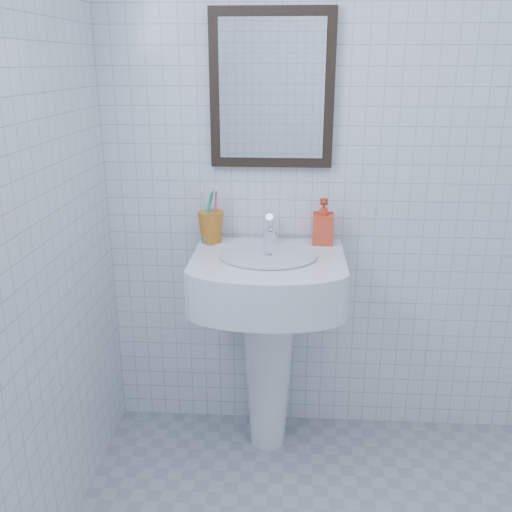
{
  "coord_description": "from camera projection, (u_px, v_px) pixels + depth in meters",
  "views": [
    {
      "loc": [
        -0.3,
        -1.19,
        1.66
      ],
      "look_at": [
        -0.43,
        0.86,
        0.95
      ],
      "focal_mm": 40.0,
      "sensor_mm": 36.0,
      "label": 1
    }
  ],
  "objects": [
    {
      "name": "wall_back",
      "position": [
        363.0,
        164.0,
        2.38
      ],
      "size": [
        2.2,
        0.02,
        2.5
      ],
      "primitive_type": "cube",
      "color": "white",
      "rests_on": "ground"
    },
    {
      "name": "faucet",
      "position": [
        270.0,
        231.0,
        2.39
      ],
      "size": [
        0.06,
        0.13,
        0.15
      ],
      "color": "white",
      "rests_on": "washbasin"
    },
    {
      "name": "toothbrush_cup",
      "position": [
        211.0,
        227.0,
        2.41
      ],
      "size": [
        0.14,
        0.14,
        0.13
      ],
      "primitive_type": null,
      "rotation": [
        0.0,
        0.0,
        0.4
      ],
      "color": "#C16B1B",
      "rests_on": "washbasin"
    },
    {
      "name": "soap_dispenser",
      "position": [
        323.0,
        222.0,
        2.38
      ],
      "size": [
        0.09,
        0.09,
        0.19
      ],
      "primitive_type": "imported",
      "rotation": [
        0.0,
        0.0,
        -0.04
      ],
      "color": "red",
      "rests_on": "washbasin"
    },
    {
      "name": "washbasin",
      "position": [
        268.0,
        319.0,
        2.4
      ],
      "size": [
        0.61,
        0.44,
        0.94
      ],
      "color": "white",
      "rests_on": "ground"
    },
    {
      "name": "wall_mirror",
      "position": [
        272.0,
        90.0,
        2.28
      ],
      "size": [
        0.5,
        0.04,
        0.62
      ],
      "color": "black",
      "rests_on": "wall_back"
    }
  ]
}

